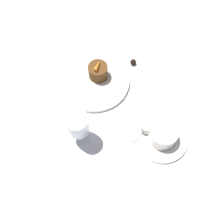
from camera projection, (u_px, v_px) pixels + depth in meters
ground_plane at (90, 96)px, 0.86m from camera, size 3.00×3.00×0.00m
dinner_plate at (96, 81)px, 0.87m from camera, size 0.24×0.24×0.01m
saucer at (161, 137)px, 0.79m from camera, size 0.16×0.16×0.01m
coffee_cup at (163, 134)px, 0.76m from camera, size 0.11×0.08×0.05m
spoon at (145, 131)px, 0.79m from camera, size 0.08×0.11×0.00m
wine_glass at (78, 125)px, 0.72m from camera, size 0.06×0.06×0.13m
fork at (143, 101)px, 0.85m from camera, size 0.02×0.20×0.01m
dessert_cake at (98, 71)px, 0.86m from camera, size 0.06×0.06×0.05m
carrot_garnish at (98, 66)px, 0.83m from camera, size 0.02×0.04×0.01m
chocolate_truffle at (133, 62)px, 0.91m from camera, size 0.02×0.02×0.02m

